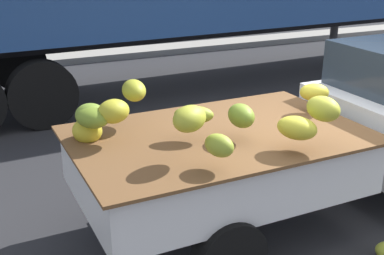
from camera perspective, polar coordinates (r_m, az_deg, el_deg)
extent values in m
plane|color=#28282B|center=(5.72, 13.77, -9.40)|extent=(220.00, 220.00, 0.00)
cube|color=gray|center=(12.90, -9.60, 8.12)|extent=(80.00, 0.80, 0.16)
cube|color=white|center=(4.95, 2.92, -6.08)|extent=(2.69, 1.71, 0.08)
cube|color=white|center=(5.50, -1.01, -0.30)|extent=(2.65, 0.11, 0.44)
cube|color=white|center=(4.23, 8.21, -7.26)|extent=(2.65, 0.11, 0.44)
cube|color=white|center=(5.54, 14.85, -0.86)|extent=(0.09, 1.65, 0.44)
cube|color=white|center=(4.42, -12.07, -6.24)|extent=(0.09, 1.65, 0.44)
cube|color=#B21914|center=(5.54, -1.14, -0.58)|extent=(2.54, 0.07, 0.07)
cube|color=brown|center=(4.76, 3.03, -0.80)|extent=(2.81, 1.83, 0.03)
ellipsoid|color=olive|center=(4.57, -11.40, 1.33)|extent=(0.38, 0.39, 0.22)
ellipsoid|color=#A5A82A|center=(4.91, -6.61, 4.21)|extent=(0.27, 0.38, 0.20)
ellipsoid|color=gold|center=(5.41, 13.70, 3.89)|extent=(0.37, 0.34, 0.19)
ellipsoid|color=olive|center=(4.54, 5.60, 1.35)|extent=(0.25, 0.35, 0.21)
ellipsoid|color=gold|center=(4.04, -0.29, 1.00)|extent=(0.41, 0.39, 0.21)
ellipsoid|color=gold|center=(4.37, 11.82, -0.05)|extent=(0.39, 0.43, 0.20)
ellipsoid|color=#94A630|center=(3.96, 3.10, -2.05)|extent=(0.26, 0.31, 0.18)
ellipsoid|color=gold|center=(4.47, 14.66, 2.07)|extent=(0.27, 0.36, 0.22)
ellipsoid|color=olive|center=(4.50, -11.21, 1.11)|extent=(0.39, 0.41, 0.18)
ellipsoid|color=#93A22D|center=(4.53, 0.21, 1.46)|extent=(0.40, 0.34, 0.16)
ellipsoid|color=gold|center=(4.48, -8.89, 1.83)|extent=(0.38, 0.35, 0.21)
ellipsoid|color=gold|center=(4.68, -11.80, -0.37)|extent=(0.37, 0.38, 0.24)
cylinder|color=black|center=(7.09, 18.29, -0.99)|extent=(0.64, 0.21, 0.64)
cylinder|color=black|center=(5.60, -3.88, -5.79)|extent=(0.64, 0.21, 0.64)
cylinder|color=black|center=(4.36, 4.28, -14.19)|extent=(0.64, 0.21, 0.64)
cube|color=black|center=(10.32, 1.96, 11.09)|extent=(11.05, 0.85, 0.30)
cylinder|color=black|center=(10.45, -19.17, 6.96)|extent=(1.09, 0.34, 1.08)
cylinder|color=black|center=(8.15, -16.60, 3.61)|extent=(1.09, 0.34, 1.08)
cylinder|color=#38383A|center=(12.31, 15.74, 9.65)|extent=(0.18, 0.18, 1.25)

